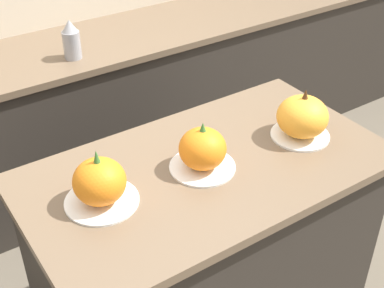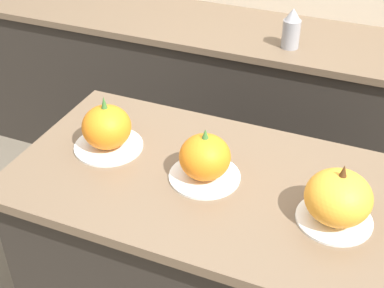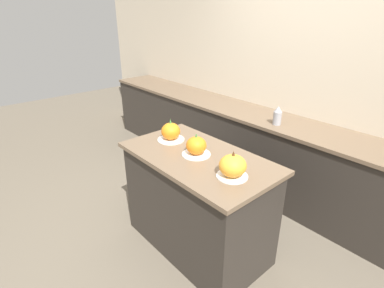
{
  "view_description": "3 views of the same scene",
  "coord_description": "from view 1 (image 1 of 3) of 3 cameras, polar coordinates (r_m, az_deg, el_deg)",
  "views": [
    {
      "loc": [
        -0.88,
        -1.21,
        2.01
      ],
      "look_at": [
        -0.05,
        0.01,
        1.0
      ],
      "focal_mm": 50.0,
      "sensor_mm": 36.0,
      "label": 1
    },
    {
      "loc": [
        0.46,
        -1.26,
        1.97
      ],
      "look_at": [
        -0.07,
        0.0,
        1.02
      ],
      "focal_mm": 50.0,
      "sensor_mm": 36.0,
      "label": 2
    },
    {
      "loc": [
        1.57,
        -1.44,
        1.97
      ],
      "look_at": [
        -0.07,
        -0.0,
        0.98
      ],
      "focal_mm": 28.0,
      "sensor_mm": 36.0,
      "label": 3
    }
  ],
  "objects": [
    {
      "name": "back_counter",
      "position": [
        3.03,
        -12.08,
        2.34
      ],
      "size": [
        6.0,
        0.6,
        0.89
      ],
      "color": "#2D2823",
      "rests_on": "ground_plane"
    },
    {
      "name": "bottle_tall",
      "position": [
        2.68,
        -12.75,
        10.77
      ],
      "size": [
        0.09,
        0.09,
        0.19
      ],
      "color": "#99999E",
      "rests_on": "back_counter"
    },
    {
      "name": "pumpkin_cake_right",
      "position": [
        2.01,
        11.68,
        2.76
      ],
      "size": [
        0.22,
        0.22,
        0.2
      ],
      "color": "white",
      "rests_on": "kitchen_island"
    },
    {
      "name": "pumpkin_cake_center",
      "position": [
        1.81,
        1.09,
        -0.64
      ],
      "size": [
        0.23,
        0.23,
        0.18
      ],
      "color": "white",
      "rests_on": "kitchen_island"
    },
    {
      "name": "kitchen_island",
      "position": [
        2.16,
        1.45,
        -11.92
      ],
      "size": [
        1.29,
        0.72,
        0.9
      ],
      "color": "#2D2823",
      "rests_on": "ground_plane"
    },
    {
      "name": "pumpkin_cake_left",
      "position": [
        1.68,
        -9.82,
        -4.14
      ],
      "size": [
        0.24,
        0.24,
        0.2
      ],
      "color": "white",
      "rests_on": "kitchen_island"
    }
  ]
}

